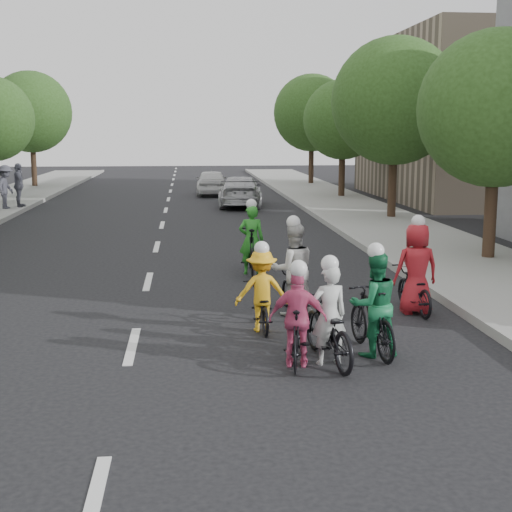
{
  "coord_description": "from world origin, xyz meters",
  "views": [
    {
      "loc": [
        0.91,
        -11.19,
        3.42
      ],
      "look_at": [
        2.25,
        2.49,
        1.0
      ],
      "focal_mm": 50.0,
      "sensor_mm": 36.0,
      "label": 1
    }
  ],
  "objects": [
    {
      "name": "cyclist_5",
      "position": [
        2.97,
        -1.1,
        0.56
      ],
      "size": [
        0.97,
        1.98,
        1.65
      ],
      "rotation": [
        0.0,
        0.0,
        3.31
      ],
      "color": "black",
      "rests_on": "ground"
    },
    {
      "name": "ground",
      "position": [
        0.0,
        0.0,
        0.0
      ],
      "size": [
        120.0,
        120.0,
        0.0
      ],
      "primitive_type": "plane",
      "color": "black",
      "rests_on": "ground"
    },
    {
      "name": "cyclist_2",
      "position": [
        2.87,
        1.76,
        0.68
      ],
      "size": [
        0.9,
        1.67,
        1.89
      ],
      "rotation": [
        0.0,
        0.0,
        3.23
      ],
      "color": "black",
      "rests_on": "ground"
    },
    {
      "name": "spectator_1",
      "position": [
        -6.3,
        20.52,
        1.1
      ],
      "size": [
        0.85,
        1.2,
        1.9
      ],
      "primitive_type": "imported",
      "rotation": [
        0.0,
        0.0,
        1.96
      ],
      "color": "#51525F",
      "rests_on": "sidewalk_left"
    },
    {
      "name": "tree_r_2",
      "position": [
        8.8,
        24.6,
        3.96
      ],
      "size": [
        4.0,
        4.0,
        5.97
      ],
      "color": "black",
      "rests_on": "ground"
    },
    {
      "name": "tree_r_0",
      "position": [
        8.8,
        6.6,
        3.96
      ],
      "size": [
        4.0,
        4.0,
        5.97
      ],
      "color": "black",
      "rests_on": "ground"
    },
    {
      "name": "curb_right",
      "position": [
        6.05,
        10.0,
        0.09
      ],
      "size": [
        0.18,
        80.0,
        0.18
      ],
      "primitive_type": "cube",
      "color": "#999993",
      "rests_on": "ground"
    },
    {
      "name": "sidewalk_right",
      "position": [
        8.0,
        10.0,
        0.07
      ],
      "size": [
        4.0,
        80.0,
        0.15
      ],
      "primitive_type": "cube",
      "color": "gray",
      "rests_on": "ground"
    },
    {
      "name": "spectator_0",
      "position": [
        -6.71,
        19.91,
        1.08
      ],
      "size": [
        0.85,
        1.28,
        1.85
      ],
      "primitive_type": "imported",
      "rotation": [
        0.0,
        0.0,
        1.43
      ],
      "color": "#43434E",
      "rests_on": "sidewalk_left"
    },
    {
      "name": "follow_car_trail",
      "position": [
        2.27,
        27.32,
        0.69
      ],
      "size": [
        1.71,
        4.07,
        1.38
      ],
      "primitive_type": "imported",
      "rotation": [
        0.0,
        0.0,
        3.12
      ],
      "color": "silver",
      "rests_on": "ground"
    },
    {
      "name": "tree_r_3",
      "position": [
        8.8,
        33.6,
        4.52
      ],
      "size": [
        4.8,
        4.8,
        6.93
      ],
      "color": "black",
      "rests_on": "ground"
    },
    {
      "name": "cyclist_4",
      "position": [
        2.45,
        5.74,
        0.65
      ],
      "size": [
        0.63,
        1.9,
        1.82
      ],
      "rotation": [
        0.0,
        0.0,
        3.1
      ],
      "color": "black",
      "rests_on": "ground"
    },
    {
      "name": "tree_l_5",
      "position": [
        -8.2,
        33.0,
        4.52
      ],
      "size": [
        4.8,
        4.8,
        6.93
      ],
      "color": "black",
      "rests_on": "ground"
    },
    {
      "name": "follow_car_lead",
      "position": [
        3.37,
        21.3,
        0.69
      ],
      "size": [
        2.31,
        4.88,
        1.37
      ],
      "primitive_type": "imported",
      "rotation": [
        0.0,
        0.0,
        3.06
      ],
      "color": "#A9AAAE",
      "rests_on": "ground"
    },
    {
      "name": "bldg_se",
      "position": [
        16.0,
        24.0,
        4.0
      ],
      "size": [
        10.0,
        14.0,
        8.0
      ],
      "primitive_type": "cube",
      "color": "gray",
      "rests_on": "ground"
    },
    {
      "name": "cyclist_1",
      "position": [
        3.74,
        -0.79,
        0.67
      ],
      "size": [
        0.86,
        1.81,
        1.77
      ],
      "rotation": [
        0.0,
        0.0,
        3.28
      ],
      "color": "black",
      "rests_on": "ground"
    },
    {
      "name": "cyclist_0",
      "position": [
        2.17,
        0.74,
        0.57
      ],
      "size": [
        0.94,
        1.53,
        1.57
      ],
      "rotation": [
        0.0,
        0.0,
        3.17
      ],
      "color": "black",
      "rests_on": "ground"
    },
    {
      "name": "cyclist_6",
      "position": [
        2.5,
        -1.19,
        0.58
      ],
      "size": [
        0.9,
        1.53,
        1.59
      ],
      "rotation": [
        0.0,
        0.0,
        2.95
      ],
      "color": "black",
      "rests_on": "ground"
    },
    {
      "name": "tree_r_1",
      "position": [
        8.8,
        15.6,
        4.52
      ],
      "size": [
        4.8,
        4.8,
        6.93
      ],
      "color": "black",
      "rests_on": "ground"
    },
    {
      "name": "cyclist_3",
      "position": [
        5.2,
        1.65,
        0.66
      ],
      "size": [
        0.88,
        1.67,
        1.89
      ],
      "rotation": [
        0.0,
        0.0,
        3.21
      ],
      "color": "black",
      "rests_on": "ground"
    }
  ]
}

